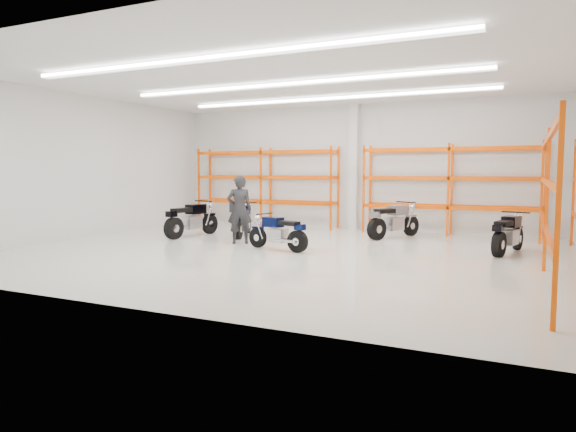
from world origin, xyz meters
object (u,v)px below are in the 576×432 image
at_px(motorcycle_back_b, 242,219).
at_px(motorcycle_main, 280,233).
at_px(motorcycle_back_c, 392,221).
at_px(standing_man, 239,210).
at_px(motorcycle_back_d, 508,235).
at_px(structural_column, 354,167).
at_px(motorcycle_back_a, 190,220).

bearing_deg(motorcycle_back_b, motorcycle_main, -40.52).
bearing_deg(motorcycle_back_c, motorcycle_main, -119.54).
relative_size(motorcycle_back_b, standing_man, 1.13).
height_order(motorcycle_back_d, structural_column, structural_column).
bearing_deg(motorcycle_main, standing_man, 158.31).
bearing_deg(motorcycle_back_d, standing_man, -169.82).
distance_m(motorcycle_back_c, structural_column, 3.16).
distance_m(motorcycle_main, motorcycle_back_a, 4.06).
bearing_deg(motorcycle_main, motorcycle_back_d, 19.18).
bearing_deg(structural_column, motorcycle_back_a, -133.58).
relative_size(motorcycle_main, motorcycle_back_b, 0.86).
bearing_deg(motorcycle_back_b, motorcycle_back_c, 21.32).
bearing_deg(structural_column, motorcycle_back_d, -34.83).
bearing_deg(motorcycle_main, motorcycle_back_b, 139.48).
height_order(motorcycle_main, motorcycle_back_a, motorcycle_back_a).
relative_size(motorcycle_main, motorcycle_back_d, 0.92).
xyz_separation_m(motorcycle_back_d, structural_column, (-5.29, 3.68, 1.76)).
bearing_deg(motorcycle_back_a, motorcycle_back_b, 24.45).
height_order(motorcycle_main, motorcycle_back_d, motorcycle_back_d).
relative_size(motorcycle_back_c, motorcycle_back_d, 1.01).
bearing_deg(standing_man, motorcycle_main, 126.71).
relative_size(motorcycle_back_a, structural_column, 0.52).
bearing_deg(motorcycle_back_a, standing_man, -16.60).
bearing_deg(standing_man, motorcycle_back_b, -93.48).
relative_size(motorcycle_back_c, structural_column, 0.47).
height_order(motorcycle_main, structural_column, structural_column).
bearing_deg(structural_column, standing_man, -110.44).
xyz_separation_m(motorcycle_back_c, standing_man, (-3.73, -3.09, 0.46)).
distance_m(motorcycle_main, structural_column, 5.89).
bearing_deg(motorcycle_back_c, standing_man, -140.32).
bearing_deg(motorcycle_back_c, motorcycle_back_b, -158.68).
bearing_deg(standing_man, motorcycle_back_c, -171.92).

